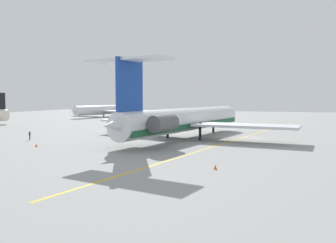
# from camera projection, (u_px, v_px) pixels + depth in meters

# --- Properties ---
(ground) EXTENTS (280.47, 280.47, 0.00)m
(ground) POSITION_uv_depth(u_px,v_px,m) (253.00, 138.00, 70.42)
(ground) COLOR gray
(main_jetliner) EXTENTS (48.37, 43.19, 14.23)m
(main_jetliner) POSITION_uv_depth(u_px,v_px,m) (184.00, 120.00, 67.94)
(main_jetliner) COLOR silver
(main_jetliner) RESTS_ON ground
(airliner_mid_right) EXTENTS (33.98, 33.88, 10.22)m
(airliner_mid_right) POSITION_uv_depth(u_px,v_px,m) (102.00, 110.00, 147.25)
(airliner_mid_right) COLOR silver
(airliner_mid_right) RESTS_ON ground
(ground_crew_near_nose) EXTENTS (0.28, 0.44, 1.74)m
(ground_crew_near_nose) POSITION_uv_depth(u_px,v_px,m) (30.00, 134.00, 66.91)
(ground_crew_near_nose) COLOR black
(ground_crew_near_nose) RESTS_ON ground
(safety_cone_nose) EXTENTS (0.40, 0.40, 0.55)m
(safety_cone_nose) POSITION_uv_depth(u_px,v_px,m) (171.00, 126.00, 98.30)
(safety_cone_nose) COLOR #EA590F
(safety_cone_nose) RESTS_ON ground
(safety_cone_wingtip) EXTENTS (0.40, 0.40, 0.55)m
(safety_cone_wingtip) POSITION_uv_depth(u_px,v_px,m) (215.00, 167.00, 39.39)
(safety_cone_wingtip) COLOR #EA590F
(safety_cone_wingtip) RESTS_ON ground
(safety_cone_tail) EXTENTS (0.40, 0.40, 0.55)m
(safety_cone_tail) POSITION_uv_depth(u_px,v_px,m) (36.00, 145.00, 57.65)
(safety_cone_tail) COLOR #EA590F
(safety_cone_tail) RESTS_ON ground
(taxiway_centreline) EXTENTS (90.35, 20.66, 0.01)m
(taxiway_centreline) POSITION_uv_depth(u_px,v_px,m) (235.00, 140.00, 66.42)
(taxiway_centreline) COLOR gold
(taxiway_centreline) RESTS_ON ground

